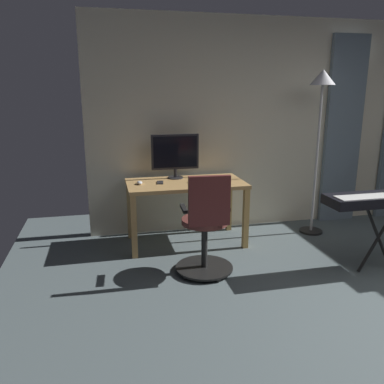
{
  "coord_description": "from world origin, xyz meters",
  "views": [
    {
      "loc": [
        2.62,
        1.86,
        1.72
      ],
      "look_at": [
        1.8,
        -1.75,
        0.76
      ],
      "focal_mm": 36.91,
      "sensor_mm": 36.0,
      "label": 1
    }
  ],
  "objects_px": {
    "computer_keyboard": "(206,181)",
    "computer_mouse": "(140,183)",
    "office_chair": "(206,229)",
    "computer_monitor": "(175,153)",
    "cell_phone_by_monitor": "(160,182)",
    "floor_lamp": "(321,103)",
    "desk": "(186,190)",
    "piano_keyboard": "(383,200)"
  },
  "relations": [
    {
      "from": "computer_keyboard",
      "to": "computer_mouse",
      "type": "relative_size",
      "value": 3.68
    },
    {
      "from": "office_chair",
      "to": "computer_keyboard",
      "type": "bearing_deg",
      "value": 78.24
    },
    {
      "from": "computer_monitor",
      "to": "computer_mouse",
      "type": "bearing_deg",
      "value": 26.87
    },
    {
      "from": "office_chair",
      "to": "cell_phone_by_monitor",
      "type": "relative_size",
      "value": 6.93
    },
    {
      "from": "computer_monitor",
      "to": "computer_keyboard",
      "type": "distance_m",
      "value": 0.5
    },
    {
      "from": "office_chair",
      "to": "floor_lamp",
      "type": "height_order",
      "value": "floor_lamp"
    },
    {
      "from": "floor_lamp",
      "to": "cell_phone_by_monitor",
      "type": "bearing_deg",
      "value": -0.62
    },
    {
      "from": "desk",
      "to": "piano_keyboard",
      "type": "distance_m",
      "value": 2.01
    },
    {
      "from": "computer_mouse",
      "to": "cell_phone_by_monitor",
      "type": "relative_size",
      "value": 0.69
    },
    {
      "from": "computer_monitor",
      "to": "office_chair",
      "type": "bearing_deg",
      "value": 94.88
    },
    {
      "from": "desk",
      "to": "computer_monitor",
      "type": "height_order",
      "value": "computer_monitor"
    },
    {
      "from": "computer_keyboard",
      "to": "computer_mouse",
      "type": "xyz_separation_m",
      "value": [
        0.73,
        -0.07,
        0.01
      ]
    },
    {
      "from": "desk",
      "to": "computer_mouse",
      "type": "distance_m",
      "value": 0.53
    },
    {
      "from": "computer_mouse",
      "to": "piano_keyboard",
      "type": "relative_size",
      "value": 0.09
    },
    {
      "from": "desk",
      "to": "computer_keyboard",
      "type": "xyz_separation_m",
      "value": [
        -0.22,
        0.08,
        0.11
      ]
    },
    {
      "from": "office_chair",
      "to": "cell_phone_by_monitor",
      "type": "distance_m",
      "value": 0.94
    },
    {
      "from": "office_chair",
      "to": "floor_lamp",
      "type": "bearing_deg",
      "value": 31.11
    },
    {
      "from": "office_chair",
      "to": "computer_keyboard",
      "type": "xyz_separation_m",
      "value": [
        -0.21,
        -0.77,
        0.27
      ]
    },
    {
      "from": "office_chair",
      "to": "computer_mouse",
      "type": "xyz_separation_m",
      "value": [
        0.53,
        -0.84,
        0.28
      ]
    },
    {
      "from": "cell_phone_by_monitor",
      "to": "floor_lamp",
      "type": "distance_m",
      "value": 2.06
    },
    {
      "from": "computer_monitor",
      "to": "piano_keyboard",
      "type": "relative_size",
      "value": 0.49
    },
    {
      "from": "computer_mouse",
      "to": "floor_lamp",
      "type": "distance_m",
      "value": 2.27
    },
    {
      "from": "cell_phone_by_monitor",
      "to": "computer_keyboard",
      "type": "bearing_deg",
      "value": 179.06
    },
    {
      "from": "computer_monitor",
      "to": "desk",
      "type": "bearing_deg",
      "value": 108.98
    },
    {
      "from": "cell_phone_by_monitor",
      "to": "piano_keyboard",
      "type": "xyz_separation_m",
      "value": [
        -1.94,
        1.15,
        -0.01
      ]
    },
    {
      "from": "desk",
      "to": "computer_mouse",
      "type": "xyz_separation_m",
      "value": [
        0.51,
        0.0,
        0.12
      ]
    },
    {
      "from": "computer_monitor",
      "to": "computer_keyboard",
      "type": "xyz_separation_m",
      "value": [
        -0.3,
        0.3,
        -0.28
      ]
    },
    {
      "from": "computer_monitor",
      "to": "piano_keyboard",
      "type": "height_order",
      "value": "computer_monitor"
    },
    {
      "from": "computer_keyboard",
      "to": "floor_lamp",
      "type": "bearing_deg",
      "value": -177.12
    },
    {
      "from": "computer_mouse",
      "to": "computer_keyboard",
      "type": "bearing_deg",
      "value": 174.18
    },
    {
      "from": "computer_monitor",
      "to": "computer_mouse",
      "type": "relative_size",
      "value": 5.51
    },
    {
      "from": "computer_keyboard",
      "to": "office_chair",
      "type": "bearing_deg",
      "value": 74.96
    },
    {
      "from": "computer_monitor",
      "to": "computer_mouse",
      "type": "height_order",
      "value": "computer_monitor"
    },
    {
      "from": "desk",
      "to": "piano_keyboard",
      "type": "xyz_separation_m",
      "value": [
        -1.66,
        1.13,
        0.09
      ]
    },
    {
      "from": "computer_mouse",
      "to": "floor_lamp",
      "type": "relative_size",
      "value": 0.05
    },
    {
      "from": "piano_keyboard",
      "to": "floor_lamp",
      "type": "bearing_deg",
      "value": -86.87
    },
    {
      "from": "office_chair",
      "to": "computer_keyboard",
      "type": "relative_size",
      "value": 2.71
    },
    {
      "from": "office_chair",
      "to": "piano_keyboard",
      "type": "height_order",
      "value": "office_chair"
    },
    {
      "from": "computer_mouse",
      "to": "desk",
      "type": "bearing_deg",
      "value": -179.9
    },
    {
      "from": "cell_phone_by_monitor",
      "to": "floor_lamp",
      "type": "xyz_separation_m",
      "value": [
        -1.88,
        0.02,
        0.84
      ]
    },
    {
      "from": "computer_mouse",
      "to": "cell_phone_by_monitor",
      "type": "bearing_deg",
      "value": -176.36
    },
    {
      "from": "computer_mouse",
      "to": "computer_monitor",
      "type": "bearing_deg",
      "value": -153.13
    }
  ]
}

